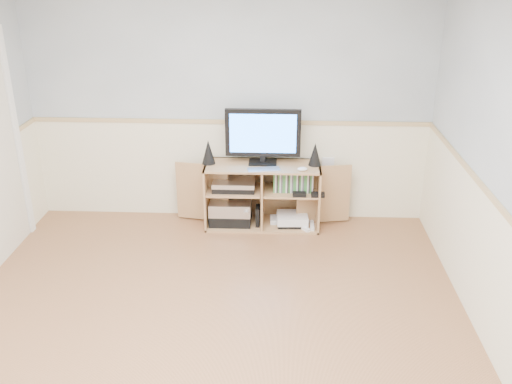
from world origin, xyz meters
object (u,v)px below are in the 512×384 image
media_cabinet (263,193)px  keyboard (264,170)px  game_consoles (291,219)px  monitor (263,135)px

media_cabinet → keyboard: 0.38m
media_cabinet → keyboard: keyboard is taller
media_cabinet → keyboard: bearing=-85.1°
media_cabinet → game_consoles: (0.29, -0.06, -0.26)m
monitor → game_consoles: 0.93m
game_consoles → media_cabinet: bearing=167.5°
media_cabinet → game_consoles: media_cabinet is taller
media_cabinet → game_consoles: bearing=-12.5°
keyboard → monitor: bearing=83.8°
media_cabinet → monitor: (0.00, -0.00, 0.62)m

